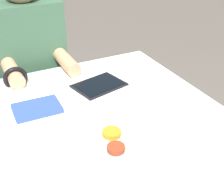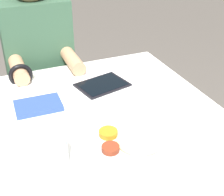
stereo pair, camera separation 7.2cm
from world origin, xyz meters
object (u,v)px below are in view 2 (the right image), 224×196
(red_notebook, at_px, (38,106))
(person_diner, at_px, (43,85))
(tablet_device, at_px, (102,85))
(thali_tray, at_px, (125,143))
(drinking_glass, at_px, (55,153))

(red_notebook, xyz_separation_m, person_diner, (0.10, 0.52, -0.18))
(red_notebook, height_order, tablet_device, red_notebook)
(thali_tray, xyz_separation_m, red_notebook, (-0.22, 0.35, 0.00))
(thali_tray, height_order, red_notebook, thali_tray)
(red_notebook, xyz_separation_m, tablet_device, (0.30, 0.07, -0.00))
(red_notebook, bearing_deg, drinking_glass, -92.39)
(person_diner, bearing_deg, drinking_glass, -97.78)
(tablet_device, distance_m, drinking_glass, 0.54)
(red_notebook, bearing_deg, thali_tray, -57.12)
(tablet_device, bearing_deg, red_notebook, -166.47)
(tablet_device, distance_m, person_diner, 0.52)
(drinking_glass, bearing_deg, tablet_device, 53.75)
(tablet_device, xyz_separation_m, drinking_glass, (-0.32, -0.43, 0.05))
(thali_tray, distance_m, person_diner, 0.89)
(drinking_glass, bearing_deg, red_notebook, 87.61)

